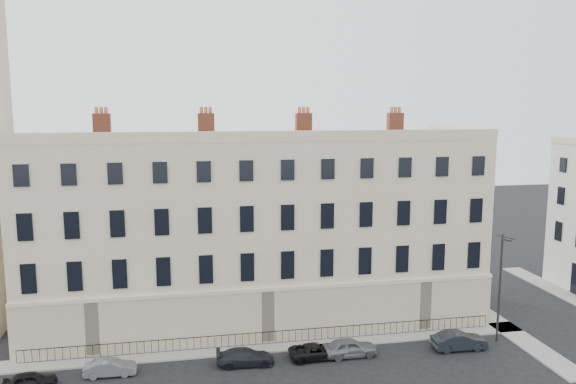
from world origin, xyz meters
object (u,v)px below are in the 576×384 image
(car_e, at_px, (350,347))
(streetlamp, at_px, (500,283))
(car_b, at_px, (110,367))
(car_f, at_px, (459,341))
(car_a, at_px, (30,380))
(car_c, at_px, (245,357))
(car_d, at_px, (316,351))

(car_e, xyz_separation_m, streetlamp, (11.64, 0.34, 3.95))
(car_b, bearing_deg, car_f, -90.72)
(car_e, distance_m, car_f, 8.16)
(car_e, relative_size, streetlamp, 0.47)
(car_a, distance_m, car_b, 4.80)
(car_a, xyz_separation_m, car_c, (13.61, 0.74, 0.03))
(car_b, bearing_deg, car_e, -90.03)
(car_b, relative_size, car_c, 0.85)
(car_d, bearing_deg, streetlamp, -91.49)
(car_a, xyz_separation_m, car_b, (4.72, 0.88, 0.01))
(car_b, xyz_separation_m, car_e, (16.32, -0.19, 0.11))
(car_b, distance_m, streetlamp, 28.26)
(car_b, xyz_separation_m, streetlamp, (27.96, 0.15, 4.06))
(car_f, xyz_separation_m, streetlamp, (3.50, 0.73, 3.95))
(car_c, distance_m, car_f, 15.58)
(car_a, xyz_separation_m, car_d, (18.60, 0.81, -0.01))
(car_c, xyz_separation_m, car_d, (4.99, 0.06, -0.04))
(car_e, distance_m, streetlamp, 12.30)
(car_c, bearing_deg, car_e, -87.28)
(car_d, xyz_separation_m, car_e, (2.44, -0.11, 0.13))
(car_b, distance_m, car_d, 13.88)
(car_c, distance_m, streetlamp, 19.50)
(car_c, bearing_deg, car_a, 96.27)
(streetlamp, bearing_deg, car_e, 163.44)
(car_c, height_order, car_d, car_c)
(car_d, bearing_deg, car_a, 90.09)
(car_c, height_order, car_e, car_e)
(streetlamp, bearing_deg, car_a, 163.59)
(car_b, bearing_deg, car_d, -89.68)
(car_e, bearing_deg, car_c, 88.44)
(car_e, xyz_separation_m, car_f, (8.15, -0.39, 0.00))
(car_a, bearing_deg, car_c, -96.05)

